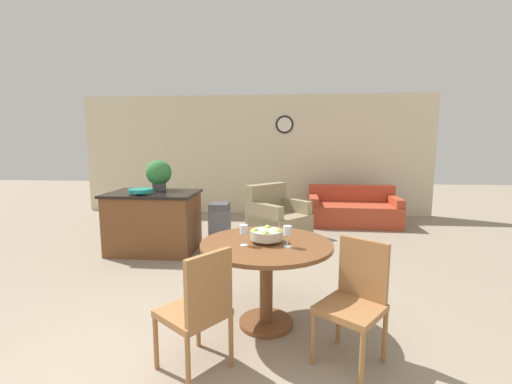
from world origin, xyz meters
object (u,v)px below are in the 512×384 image
fruit_bowl (266,234)px  armchair (277,219)px  dining_table (266,261)px  dining_chair_near_left (199,306)px  wine_glass_right (287,231)px  teal_bowl (141,191)px  kitchen_island (154,222)px  dining_chair_near_right (355,296)px  trash_bin (220,228)px  couch (353,211)px  wine_glass_left (244,230)px  potted_plant (159,174)px

fruit_bowl → armchair: 3.06m
dining_table → armchair: 3.03m
dining_chair_near_left → wine_glass_right: wine_glass_right is taller
teal_bowl → wine_glass_right: bearing=-42.2°
wine_glass_right → kitchen_island: wine_glass_right is taller
dining_chair_near_right → armchair: bearing=-41.6°
trash_bin → dining_chair_near_left: bearing=-81.9°
dining_chair_near_left → wine_glass_right: size_ratio=5.05×
armchair → kitchen_island: bearing=162.5°
kitchen_island → couch: (3.34, 2.04, -0.18)m
wine_glass_right → kitchen_island: 2.94m
dining_table → armchair: armchair is taller
wine_glass_left → armchair: (0.20, 3.12, -0.60)m
dining_chair_near_right → armchair: dining_chair_near_right is taller
dining_table → couch: bearing=69.3°
dining_table → dining_chair_near_left: size_ratio=1.27×
dining_table → couch: (1.52, 4.03, -0.33)m
wine_glass_left → kitchen_island: bearing=127.8°
dining_chair_near_left → wine_glass_left: (0.25, 0.58, 0.40)m
fruit_bowl → dining_chair_near_left: bearing=-122.0°
teal_bowl → couch: size_ratio=0.19×
dining_chair_near_left → dining_chair_near_right: (1.12, 0.26, 0.00)m
fruit_bowl → dining_table: bearing=92.2°
kitchen_island → armchair: size_ratio=1.09×
dining_chair_near_left → wine_glass_right: bearing=-9.6°
dining_table → dining_chair_near_right: 0.82m
fruit_bowl → trash_bin: bearing=111.8°
dining_chair_near_right → potted_plant: 3.68m
dining_table → fruit_bowl: (0.00, -0.00, 0.25)m
dining_chair_near_right → kitchen_island: dining_chair_near_right is taller
kitchen_island → armchair: (1.83, 1.02, -0.15)m
trash_bin → couch: size_ratio=0.42×
trash_bin → dining_chair_near_right: bearing=-58.6°
teal_bowl → trash_bin: bearing=13.5°
dining_chair_near_left → fruit_bowl: size_ratio=3.25×
dining_table → fruit_bowl: fruit_bowl is taller
fruit_bowl → wine_glass_right: bearing=-32.1°
dining_chair_near_left → trash_bin: bearing=45.3°
kitchen_island → potted_plant: 0.74m
dining_chair_near_left → potted_plant: 3.26m
dining_chair_near_left → armchair: (0.45, 3.70, -0.20)m
fruit_bowl → wine_glass_left: 0.22m
fruit_bowl → trash_bin: 2.26m
trash_bin → couch: couch is taller
armchair → couch: bearing=-12.6°
dining_chair_near_right → wine_glass_right: size_ratio=5.05×
dining_chair_near_left → wine_glass_right: 0.93m
dining_table → wine_glass_right: bearing=-32.4°
dining_chair_near_left → potted_plant: potted_plant is taller
dining_table → wine_glass_right: 0.38m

